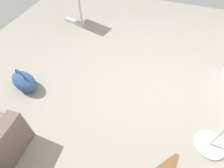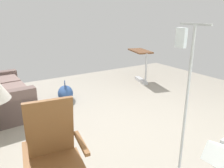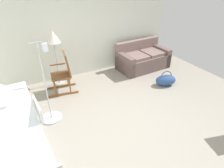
% 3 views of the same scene
% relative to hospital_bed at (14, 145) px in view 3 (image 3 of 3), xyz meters
% --- Properties ---
extents(ground_plane, '(6.95, 6.95, 0.00)m').
position_rel_hospital_bed_xyz_m(ground_plane, '(2.13, -0.05, -0.30)').
color(ground_plane, gray).
extents(back_wall, '(5.76, 0.10, 2.70)m').
position_rel_hospital_bed_xyz_m(back_wall, '(2.13, 2.55, 1.05)').
color(back_wall, silver).
rests_on(back_wall, ground).
extents(hospital_bed, '(1.09, 2.12, 1.04)m').
position_rel_hospital_bed_xyz_m(hospital_bed, '(0.00, 0.00, 0.00)').
color(hospital_bed, silver).
rests_on(hospital_bed, ground).
extents(couch, '(1.64, 0.93, 0.85)m').
position_rel_hospital_bed_xyz_m(couch, '(3.95, 1.95, 0.00)').
color(couch, '#68534F').
rests_on(couch, ground).
extents(rocking_chair, '(0.82, 0.58, 1.05)m').
position_rel_hospital_bed_xyz_m(rocking_chair, '(1.33, 1.76, 0.20)').
color(rocking_chair, brown).
rests_on(rocking_chair, ground).
extents(floor_lamp, '(0.34, 0.34, 1.48)m').
position_rel_hospital_bed_xyz_m(floor_lamp, '(1.30, 2.20, 0.92)').
color(floor_lamp, '#B2B5BA').
rests_on(floor_lamp, ground).
extents(duffel_bag, '(0.63, 0.49, 0.43)m').
position_rel_hospital_bed_xyz_m(duffel_bag, '(3.85, 0.73, -0.15)').
color(duffel_bag, '#2D4C84').
rests_on(duffel_bag, ground).
extents(iv_pole, '(0.44, 0.44, 1.69)m').
position_rel_hospital_bed_xyz_m(iv_pole, '(0.74, 0.78, -0.06)').
color(iv_pole, '#B2B5BA').
rests_on(iv_pole, ground).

